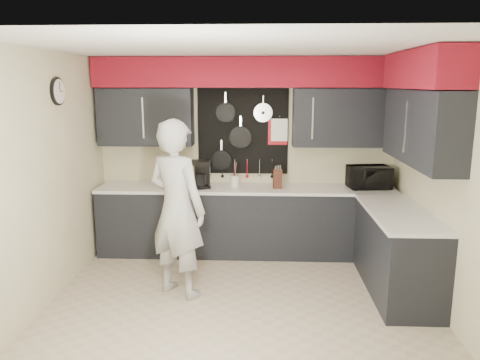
{
  "coord_description": "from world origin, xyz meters",
  "views": [
    {
      "loc": [
        0.2,
        -4.58,
        2.27
      ],
      "look_at": [
        -0.03,
        0.5,
        1.21
      ],
      "focal_mm": 35.0,
      "sensor_mm": 36.0,
      "label": 1
    }
  ],
  "objects_px": {
    "knife_block": "(277,179)",
    "utensil_crock": "(235,181)",
    "coffee_maker": "(201,173)",
    "microwave": "(369,177)",
    "person": "(177,209)"
  },
  "relations": [
    {
      "from": "knife_block",
      "to": "utensil_crock",
      "type": "distance_m",
      "value": 0.57
    },
    {
      "from": "utensil_crock",
      "to": "coffee_maker",
      "type": "distance_m",
      "value": 0.45
    },
    {
      "from": "microwave",
      "to": "utensil_crock",
      "type": "xyz_separation_m",
      "value": [
        -1.75,
        0.01,
        -0.07
      ]
    },
    {
      "from": "person",
      "to": "microwave",
      "type": "bearing_deg",
      "value": -120.78
    },
    {
      "from": "knife_block",
      "to": "person",
      "type": "height_order",
      "value": "person"
    },
    {
      "from": "utensil_crock",
      "to": "coffee_maker",
      "type": "bearing_deg",
      "value": -172.18
    },
    {
      "from": "utensil_crock",
      "to": "person",
      "type": "height_order",
      "value": "person"
    },
    {
      "from": "microwave",
      "to": "knife_block",
      "type": "relative_size",
      "value": 2.14
    },
    {
      "from": "coffee_maker",
      "to": "utensil_crock",
      "type": "bearing_deg",
      "value": -12.16
    },
    {
      "from": "microwave",
      "to": "coffee_maker",
      "type": "xyz_separation_m",
      "value": [
        -2.18,
        -0.05,
        0.04
      ]
    },
    {
      "from": "utensil_crock",
      "to": "coffee_maker",
      "type": "height_order",
      "value": "coffee_maker"
    },
    {
      "from": "knife_block",
      "to": "coffee_maker",
      "type": "distance_m",
      "value": 1.0
    },
    {
      "from": "microwave",
      "to": "person",
      "type": "xyz_separation_m",
      "value": [
        -2.29,
        -1.28,
        -0.11
      ]
    },
    {
      "from": "microwave",
      "to": "person",
      "type": "height_order",
      "value": "person"
    },
    {
      "from": "microwave",
      "to": "knife_block",
      "type": "xyz_separation_m",
      "value": [
        -1.19,
        -0.06,
        -0.02
      ]
    }
  ]
}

